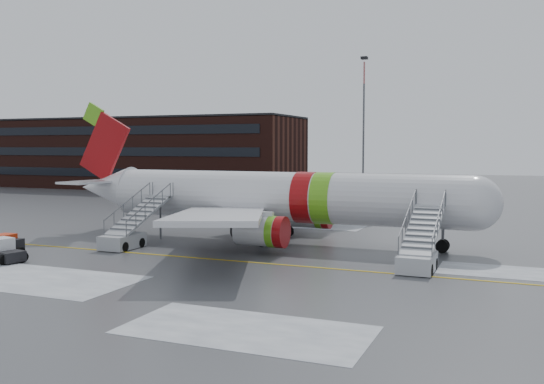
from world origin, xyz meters
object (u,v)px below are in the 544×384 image
at_px(airliner, 270,197).
at_px(airstair_fwd, 419,252).
at_px(baggage_tractor, 5,247).
at_px(airstair_aft, 128,233).
at_px(pushback_tug, 3,251).

relative_size(airliner, airstair_fwd, 4.55).
bearing_deg(airstair_fwd, baggage_tractor, -167.09).
height_order(airliner, airstair_aft, airliner).
height_order(airstair_aft, baggage_tractor, airstair_aft).
xyz_separation_m(airstair_aft, pushback_tug, (-4.07, -7.68, -0.40)).
xyz_separation_m(airliner, airstair_fwd, (12.35, -6.54, -2.35)).
bearing_deg(airstair_aft, airliner, 37.54).
height_order(airstair_aft, pushback_tug, airstair_aft).
height_order(airstair_fwd, pushback_tug, airstair_fwd).
distance_m(airliner, airstair_fwd, 14.17).
relative_size(airstair_fwd, airstair_aft, 1.00).
relative_size(airstair_aft, pushback_tug, 2.70).
relative_size(airliner, airstair_aft, 4.55).
bearing_deg(pushback_tug, airstair_fwd, 17.13).
bearing_deg(airliner, pushback_tug, -131.49).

